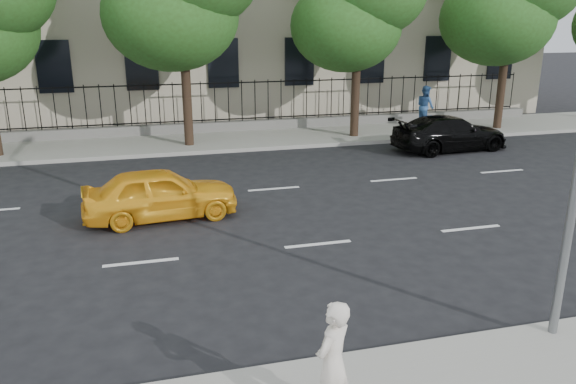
% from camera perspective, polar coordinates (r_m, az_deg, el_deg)
% --- Properties ---
extents(ground, '(120.00, 120.00, 0.00)m').
position_cam_1_polar(ground, '(11.00, 7.06, -10.21)').
color(ground, black).
rests_on(ground, ground).
extents(far_sidewalk, '(60.00, 4.00, 0.15)m').
position_cam_1_polar(far_sidewalk, '(23.84, -5.33, 5.32)').
color(far_sidewalk, gray).
rests_on(far_sidewalk, ground).
extents(lane_markings, '(49.60, 4.62, 0.01)m').
position_cam_1_polar(lane_markings, '(15.13, 0.49, -2.11)').
color(lane_markings, silver).
rests_on(lane_markings, ground).
extents(iron_fence, '(30.00, 0.50, 2.20)m').
position_cam_1_polar(iron_fence, '(25.38, -6.01, 7.37)').
color(iron_fence, slate).
rests_on(iron_fence, far_sidewalk).
extents(street_light, '(0.25, 3.32, 8.05)m').
position_cam_1_polar(street_light, '(9.55, 27.21, 16.01)').
color(street_light, slate).
rests_on(street_light, near_sidewalk).
extents(yellow_taxi, '(4.08, 1.97, 1.34)m').
position_cam_1_polar(yellow_taxi, '(14.92, -12.83, -0.15)').
color(yellow_taxi, yellow).
rests_on(yellow_taxi, ground).
extents(black_sedan, '(4.85, 2.33, 1.36)m').
position_cam_1_polar(black_sedan, '(22.94, 16.12, 5.77)').
color(black_sedan, black).
rests_on(black_sedan, ground).
extents(woman_near, '(0.73, 0.70, 1.67)m').
position_cam_1_polar(woman_near, '(7.28, 4.55, -16.92)').
color(woman_near, silver).
rests_on(woman_near, near_sidewalk).
extents(pedestrian_far, '(0.82, 1.00, 1.88)m').
position_cam_1_polar(pedestrian_far, '(26.80, 13.77, 8.46)').
color(pedestrian_far, '#325B96').
rests_on(pedestrian_far, far_sidewalk).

